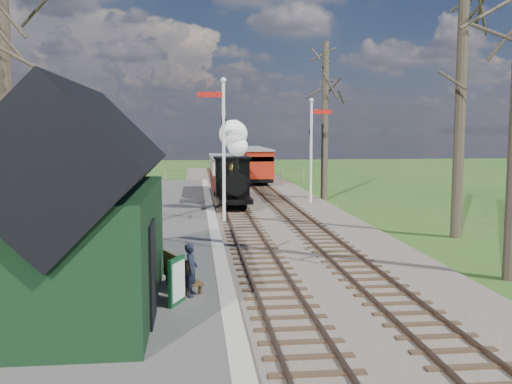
% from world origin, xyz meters
% --- Properties ---
extents(distant_hills, '(114.40, 48.00, 22.02)m').
position_xyz_m(distant_hills, '(1.40, 64.38, -16.21)').
color(distant_hills, '#385B23').
rests_on(distant_hills, ground).
extents(ballast_bed, '(8.00, 60.00, 0.10)m').
position_xyz_m(ballast_bed, '(1.30, 22.00, 0.05)').
color(ballast_bed, brown).
rests_on(ballast_bed, ground).
extents(track_near, '(1.60, 60.00, 0.15)m').
position_xyz_m(track_near, '(0.00, 22.00, 0.10)').
color(track_near, brown).
rests_on(track_near, ground).
extents(track_far, '(1.60, 60.00, 0.15)m').
position_xyz_m(track_far, '(2.60, 22.00, 0.10)').
color(track_far, brown).
rests_on(track_far, ground).
extents(platform, '(5.00, 44.00, 0.20)m').
position_xyz_m(platform, '(-3.50, 14.00, 0.10)').
color(platform, '#474442').
rests_on(platform, ground).
extents(coping_strip, '(0.40, 44.00, 0.21)m').
position_xyz_m(coping_strip, '(-1.20, 14.00, 0.10)').
color(coping_strip, '#B2AD9E').
rests_on(coping_strip, ground).
extents(station_shed, '(3.25, 6.30, 4.78)m').
position_xyz_m(station_shed, '(-4.30, 4.00, 2.27)').
color(station_shed, black).
rests_on(station_shed, platform).
extents(semaphore_near, '(1.22, 0.24, 6.22)m').
position_xyz_m(semaphore_near, '(-0.77, 16.00, 3.62)').
color(semaphore_near, silver).
rests_on(semaphore_near, ground).
extents(semaphore_far, '(1.22, 0.24, 5.72)m').
position_xyz_m(semaphore_far, '(4.37, 22.00, 3.35)').
color(semaphore_far, silver).
rests_on(semaphore_far, ground).
extents(bare_trees, '(15.51, 22.39, 12.00)m').
position_xyz_m(bare_trees, '(1.33, 10.10, 5.21)').
color(bare_trees, '#382D23').
rests_on(bare_trees, ground).
extents(fence_line, '(12.60, 0.08, 1.00)m').
position_xyz_m(fence_line, '(0.30, 36.00, 0.55)').
color(fence_line, slate).
rests_on(fence_line, ground).
extents(locomotive, '(1.72, 4.02, 4.31)m').
position_xyz_m(locomotive, '(-0.01, 20.25, 2.00)').
color(locomotive, black).
rests_on(locomotive, ground).
extents(coach, '(2.01, 6.90, 2.12)m').
position_xyz_m(coach, '(0.00, 26.31, 1.47)').
color(coach, black).
rests_on(coach, ground).
extents(red_carriage_a, '(2.02, 5.01, 2.13)m').
position_xyz_m(red_carriage_a, '(2.60, 33.42, 1.47)').
color(red_carriage_a, black).
rests_on(red_carriage_a, ground).
extents(red_carriage_b, '(2.02, 5.01, 2.13)m').
position_xyz_m(red_carriage_b, '(2.60, 38.92, 1.47)').
color(red_carriage_b, black).
rests_on(red_carriage_b, ground).
extents(sign_board, '(0.35, 0.68, 1.05)m').
position_xyz_m(sign_board, '(-2.34, 4.11, 0.72)').
color(sign_board, '#0D3F1D').
rests_on(sign_board, platform).
extents(bench, '(1.00, 1.50, 0.84)m').
position_xyz_m(bench, '(-2.33, 5.32, 0.59)').
color(bench, '#4E371B').
rests_on(bench, platform).
extents(person, '(0.36, 0.49, 1.23)m').
position_xyz_m(person, '(-2.03, 4.70, 0.81)').
color(person, '#1B2031').
rests_on(person, platform).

